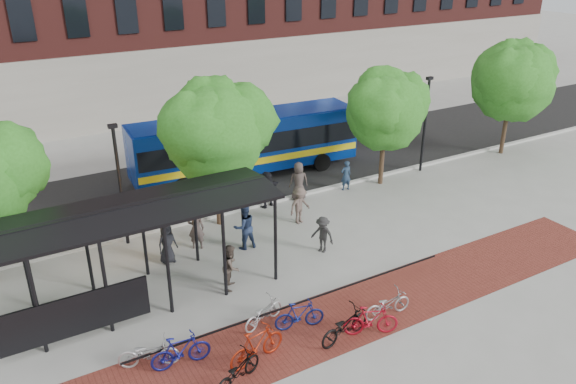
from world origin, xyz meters
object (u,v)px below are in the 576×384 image
bike_2 (149,353)px  pedestrian_5 (267,189)px  bike_4 (238,371)px  pedestrian_2 (244,227)px  pedestrian_0 (167,243)px  pedestrian_8 (231,266)px  bike_5 (257,345)px  bike_8 (345,325)px  tree_b (216,126)px  bike_10 (388,304)px  pedestrian_9 (323,235)px  bike_7 (299,315)px  lamp_post_right (425,122)px  pedestrian_1 (196,228)px  pedestrian_7 (346,175)px  tree_c (386,106)px  pedestrian_3 (300,206)px  tree_d (514,77)px  lamp_post_left (120,182)px  bike_3 (181,351)px  bus (246,141)px  bike_6 (263,313)px  bike_9 (371,320)px  bus_shelter (117,224)px  pedestrian_6 (299,181)px

bike_2 → pedestrian_5: 11.30m
bike_4 → pedestrian_2: size_ratio=0.92×
pedestrian_0 → pedestrian_8: (1.42, -2.79, 0.02)m
bike_5 → bike_8: size_ratio=0.99×
tree_b → pedestrian_5: tree_b is taller
bike_10 → pedestrian_0: pedestrian_0 is taller
pedestrian_9 → bike_7: bearing=-67.8°
lamp_post_right → bike_8: 15.32m
pedestrian_1 → pedestrian_7: (8.62, 1.77, -0.12)m
bike_4 → bike_7: bearing=-88.5°
lamp_post_right → bike_8: lamp_post_right is taller
tree_c → bike_2: (-14.55, -7.40, -3.58)m
bike_7 → pedestrian_5: pedestrian_5 is taller
pedestrian_3 → bike_4: bearing=-142.4°
tree_d → lamp_post_left: bearing=179.4°
bike_3 → bike_10: bearing=-93.8°
tree_b → bike_5: size_ratio=3.32×
bus → bike_8: bus is taller
bike_3 → bike_10: size_ratio=1.03×
bike_7 → bike_6: bearing=64.0°
pedestrian_0 → bike_7: bearing=-85.5°
bus → pedestrian_2: bus is taller
bike_4 → bike_8: (3.73, 0.10, 0.06)m
lamp_post_left → pedestrian_1: 3.51m
pedestrian_8 → pedestrian_2: bearing=1.6°
bike_9 → pedestrian_7: 11.33m
bike_2 → bike_4: (1.94, -1.97, -0.01)m
bike_10 → pedestrian_9: 4.66m
bike_6 → pedestrian_8: bearing=-19.2°
lamp_post_right → bike_9: size_ratio=2.89×
pedestrian_9 → bus: bearing=147.4°
lamp_post_right → lamp_post_left: bearing=180.0°
lamp_post_right → pedestrian_1: size_ratio=2.86×
bus_shelter → pedestrian_5: bus_shelter is taller
tree_c → bike_10: tree_c is taller
bike_3 → pedestrian_8: bearing=-39.4°
bike_9 → pedestrian_3: pedestrian_3 is taller
bike_7 → bike_10: size_ratio=0.95×
tree_d → bike_9: (-17.04, -9.49, -3.94)m
pedestrian_5 → pedestrian_0: bearing=10.8°
pedestrian_8 → tree_b: bearing=17.7°
tree_c → tree_d: size_ratio=0.90×
tree_b → pedestrian_2: 4.32m
bike_7 → pedestrian_2: size_ratio=0.86×
tree_c → bike_2: size_ratio=3.29×
tree_d → pedestrian_3: tree_d is taller
pedestrian_6 → pedestrian_9: pedestrian_6 is taller
bike_9 → bike_8: bearing=99.5°
pedestrian_1 → pedestrian_7: bearing=-142.6°
pedestrian_9 → bike_8: bearing=-52.1°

